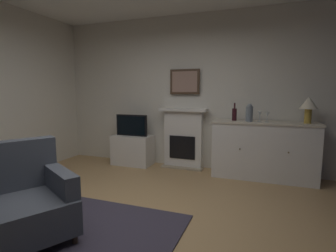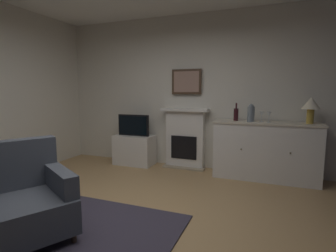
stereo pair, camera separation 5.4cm
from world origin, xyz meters
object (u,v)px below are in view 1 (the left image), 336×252
object	(u,v)px
framed_picture	(185,82)
sideboard_cabinet	(263,150)
wine_glass_left	(260,114)
wine_bottle	(234,114)
table_lamp	(309,105)
tv_cabinet	(133,150)
fireplace_unit	(184,138)
wine_glass_center	(267,114)
armchair	(23,200)
tv_set	(132,125)
vase_decorative	(249,113)

from	to	relation	value
framed_picture	sideboard_cabinet	world-z (taller)	framed_picture
wine_glass_left	wine_bottle	bearing A→B (deg)	178.31
table_lamp	tv_cabinet	size ratio (longest dim) A/B	0.53
table_lamp	tv_cabinet	distance (m)	3.11
fireplace_unit	tv_cabinet	xyz separation A→B (m)	(-0.97, -0.16, -0.27)
table_lamp	tv_cabinet	world-z (taller)	table_lamp
wine_glass_center	armchair	bearing A→B (deg)	-129.61
wine_bottle	wine_glass_center	bearing A→B (deg)	-7.77
tv_set	armchair	size ratio (longest dim) A/B	0.58
framed_picture	vase_decorative	world-z (taller)	framed_picture
fireplace_unit	sideboard_cabinet	xyz separation A→B (m)	(1.39, -0.18, -0.08)
tv_cabinet	armchair	world-z (taller)	armchair
tv_cabinet	tv_set	distance (m)	0.48
wine_glass_left	wine_glass_center	bearing A→B (deg)	-27.54
tv_set	tv_cabinet	bearing A→B (deg)	90.00
wine_bottle	table_lamp	bearing A→B (deg)	-1.07
fireplace_unit	framed_picture	xyz separation A→B (m)	(-0.00, 0.05, 1.03)
vase_decorative	tv_set	xyz separation A→B (m)	(-2.13, 0.04, -0.30)
tv_cabinet	table_lamp	bearing A→B (deg)	-0.29
framed_picture	table_lamp	world-z (taller)	framed_picture
sideboard_cabinet	wine_glass_center	xyz separation A→B (m)	(0.03, -0.05, 0.58)
tv_set	wine_glass_left	bearing A→B (deg)	0.42
wine_glass_left	armchair	size ratio (longest dim) A/B	0.15
table_lamp	vase_decorative	world-z (taller)	table_lamp
framed_picture	wine_bottle	size ratio (longest dim) A/B	1.90
wine_glass_left	table_lamp	bearing A→B (deg)	-0.71
tv_cabinet	armchair	xyz separation A→B (m)	(0.25, -2.66, 0.10)
sideboard_cabinet	wine_bottle	distance (m)	0.74
wine_glass_left	tv_cabinet	bearing A→B (deg)	179.84
wine_bottle	tv_cabinet	xyz separation A→B (m)	(-1.89, -0.01, -0.75)
tv_cabinet	armchair	bearing A→B (deg)	-84.67
sideboard_cabinet	vase_decorative	distance (m)	0.65
fireplace_unit	vase_decorative	xyz separation A→B (m)	(1.15, -0.23, 0.52)
tv_cabinet	framed_picture	bearing A→B (deg)	12.01
framed_picture	wine_bottle	bearing A→B (deg)	-12.45
sideboard_cabinet	wine_bottle	bearing A→B (deg)	177.58
wine_glass_center	tv_cabinet	distance (m)	2.52
wine_bottle	tv_set	size ratio (longest dim) A/B	0.47
wine_glass_left	tv_cabinet	distance (m)	2.41
wine_glass_left	tv_cabinet	world-z (taller)	wine_glass_left
fireplace_unit	wine_glass_center	bearing A→B (deg)	-9.03
tv_set	wine_glass_center	bearing A→B (deg)	-0.97
table_lamp	tv_set	size ratio (longest dim) A/B	0.65
wine_glass_left	vase_decorative	size ratio (longest dim) A/B	0.59
framed_picture	wine_glass_left	distance (m)	1.43
wine_bottle	tv_set	xyz separation A→B (m)	(-1.89, -0.03, -0.27)
framed_picture	vase_decorative	distance (m)	1.29
sideboard_cabinet	table_lamp	xyz separation A→B (m)	(0.60, 0.00, 0.74)
wine_glass_left	tv_cabinet	size ratio (longest dim) A/B	0.22
framed_picture	table_lamp	size ratio (longest dim) A/B	1.38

